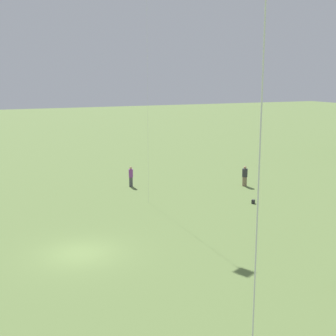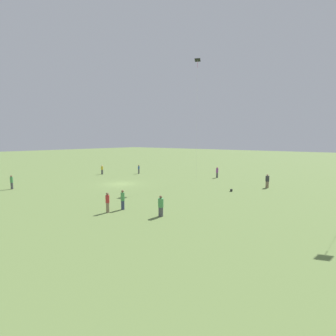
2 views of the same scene
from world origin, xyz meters
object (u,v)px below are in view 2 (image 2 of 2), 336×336
object	(u,v)px
person_4	(123,200)
person_6	(102,170)
person_7	(161,206)
person_5	(267,181)
kite_4	(197,69)
person_0	(12,182)
picnic_bag_0	(231,190)
person_2	(217,172)
person_1	(139,169)
person_3	(108,202)

from	to	relation	value
person_4	person_6	bearing A→B (deg)	47.84
person_4	person_7	size ratio (longest dim) A/B	1.02
person_5	kite_4	bearing A→B (deg)	-48.65
person_0	picnic_bag_0	size ratio (longest dim) A/B	5.43
person_2	person_6	world-z (taller)	person_2
person_0	kite_4	world-z (taller)	kite_4
person_2	person_7	bearing A→B (deg)	-23.19
person_0	kite_4	distance (m)	29.41
person_1	person_2	xyz separation A→B (m)	(-4.41, 13.80, 0.06)
kite_4	picnic_bag_0	xyz separation A→B (m)	(3.59, 7.34, -16.30)
person_2	picnic_bag_0	size ratio (longest dim) A/B	5.49
person_0	person_6	bearing A→B (deg)	38.59
person_1	picnic_bag_0	distance (m)	21.15
person_3	person_4	xyz separation A→B (m)	(-1.50, 0.28, 0.01)
person_5	person_6	xyz separation A→B (m)	(5.23, -27.85, -0.05)
person_2	person_3	distance (m)	24.63
person_4	picnic_bag_0	size ratio (longest dim) A/B	5.45
kite_4	person_0	bearing A→B (deg)	70.19
kite_4	person_4	bearing A→B (deg)	118.45
person_2	person_6	xyz separation A→B (m)	(9.17, -18.42, -0.07)
person_3	person_6	distance (m)	25.77
person_3	kite_4	size ratio (longest dim) A/B	0.10
person_4	picnic_bag_0	bearing A→B (deg)	-25.73
person_1	person_2	world-z (taller)	person_2
person_2	kite_4	xyz separation A→B (m)	(5.61, -0.55, 15.54)
person_3	person_5	bearing A→B (deg)	41.12
person_7	person_3	bearing A→B (deg)	-73.27
person_1	person_7	size ratio (longest dim) A/B	0.94
picnic_bag_0	person_0	bearing A→B (deg)	-54.82
person_5	picnic_bag_0	distance (m)	5.93
person_7	kite_4	world-z (taller)	kite_4
person_5	person_2	bearing A→B (deg)	-80.87
person_0	person_3	xyz separation A→B (m)	(-0.72, 18.25, -0.00)
person_2	person_4	bearing A→B (deg)	-33.31
person_7	person_6	bearing A→B (deg)	-125.97
person_4	person_7	distance (m)	4.13
person_3	kite_4	xyz separation A→B (m)	(-18.91, -2.82, 15.55)
person_1	picnic_bag_0	world-z (taller)	person_1
person_0	person_4	world-z (taller)	person_4
person_1	person_6	xyz separation A→B (m)	(4.76, -4.63, -0.00)
person_2	picnic_bag_0	world-z (taller)	person_2
person_4	person_5	xyz separation A→B (m)	(-19.09, 6.87, -0.02)
person_6	person_7	world-z (taller)	person_7
picnic_bag_0	person_1	bearing A→B (deg)	-103.11
person_5	person_7	world-z (taller)	person_5
person_1	person_0	bearing A→B (deg)	-144.86
person_0	person_1	xyz separation A→B (m)	(-20.84, 2.18, -0.06)
person_5	kite_4	size ratio (longest dim) A/B	0.10
person_1	kite_4	xyz separation A→B (m)	(1.21, 13.25, 15.60)
person_2	person_6	bearing A→B (deg)	-103.19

